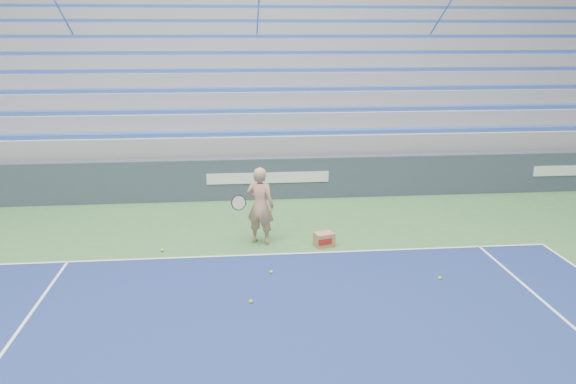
# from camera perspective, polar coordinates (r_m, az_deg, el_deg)

# --- Properties ---
(sponsor_barrier) EXTENTS (30.00, 0.32, 1.10)m
(sponsor_barrier) POSITION_cam_1_polar(r_m,az_deg,el_deg) (14.86, -2.06, 1.41)
(sponsor_barrier) COLOR #364152
(sponsor_barrier) RESTS_ON ground
(bleachers) EXTENTS (31.00, 9.15, 7.30)m
(bleachers) POSITION_cam_1_polar(r_m,az_deg,el_deg) (20.20, -3.16, 10.42)
(bleachers) COLOR #909398
(bleachers) RESTS_ON ground
(tennis_player) EXTENTS (0.96, 0.92, 1.63)m
(tennis_player) POSITION_cam_1_polar(r_m,az_deg,el_deg) (11.61, -2.86, -1.38)
(tennis_player) COLOR tan
(tennis_player) RESTS_ON ground
(ball_box) EXTENTS (0.45, 0.40, 0.29)m
(ball_box) POSITION_cam_1_polar(r_m,az_deg,el_deg) (11.65, 3.69, -4.83)
(ball_box) COLOR #A0734D
(ball_box) RESTS_ON ground
(tennis_ball_0) EXTENTS (0.07, 0.07, 0.07)m
(tennis_ball_0) POSITION_cam_1_polar(r_m,az_deg,el_deg) (9.33, -3.79, -11.05)
(tennis_ball_0) COLOR #B8CE2A
(tennis_ball_0) RESTS_ON ground
(tennis_ball_1) EXTENTS (0.07, 0.07, 0.07)m
(tennis_ball_1) POSITION_cam_1_polar(r_m,az_deg,el_deg) (10.37, -1.72, -8.13)
(tennis_ball_1) COLOR #B8CE2A
(tennis_ball_1) RESTS_ON ground
(tennis_ball_2) EXTENTS (0.07, 0.07, 0.07)m
(tennis_ball_2) POSITION_cam_1_polar(r_m,az_deg,el_deg) (10.49, 15.18, -8.44)
(tennis_ball_2) COLOR #B8CE2A
(tennis_ball_2) RESTS_ON ground
(tennis_ball_3) EXTENTS (0.07, 0.07, 0.07)m
(tennis_ball_3) POSITION_cam_1_polar(r_m,az_deg,el_deg) (11.64, -12.66, -5.80)
(tennis_ball_3) COLOR #B8CE2A
(tennis_ball_3) RESTS_ON ground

